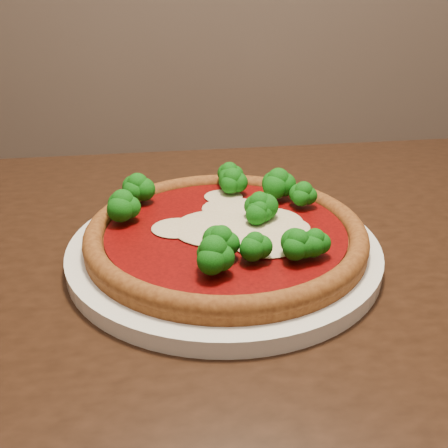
{
  "coord_description": "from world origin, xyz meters",
  "views": [
    {
      "loc": [
        -0.14,
        -0.36,
        1.04
      ],
      "look_at": [
        -0.13,
        0.13,
        0.79
      ],
      "focal_mm": 40.0,
      "sensor_mm": 36.0,
      "label": 1
    }
  ],
  "objects": [
    {
      "name": "pizza",
      "position": [
        -0.12,
        0.14,
        0.78
      ],
      "size": [
        0.31,
        0.31,
        0.06
      ],
      "rotation": [
        0.0,
        0.0,
        -0.11
      ],
      "color": "brown",
      "rests_on": "plate"
    },
    {
      "name": "plate",
      "position": [
        -0.13,
        0.13,
        0.76
      ],
      "size": [
        0.35,
        0.35,
        0.02
      ],
      "primitive_type": "cylinder",
      "color": "white",
      "rests_on": "dining_table"
    },
    {
      "name": "dining_table",
      "position": [
        -0.09,
        0.14,
        0.65
      ],
      "size": [
        1.38,
        0.93,
        0.75
      ],
      "rotation": [
        0.0,
        0.0,
        0.13
      ],
      "color": "black",
      "rests_on": "floor"
    }
  ]
}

